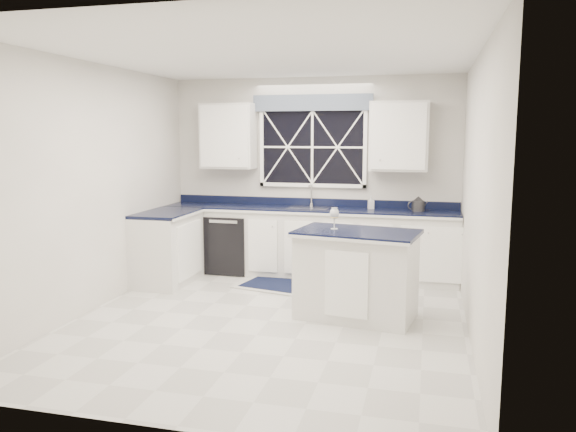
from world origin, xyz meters
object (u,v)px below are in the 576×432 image
(soap_bottle, at_px, (371,202))
(dishwasher, at_px, (232,243))
(island, at_px, (356,274))
(kettle, at_px, (418,204))
(wine_glass, at_px, (334,214))
(faucet, at_px, (311,195))

(soap_bottle, bearing_deg, dishwasher, -176.61)
(island, height_order, kettle, kettle)
(kettle, relative_size, wine_glass, 1.14)
(island, bearing_deg, faucet, 124.74)
(kettle, height_order, soap_bottle, kettle)
(kettle, distance_m, wine_glass, 1.79)
(dishwasher, relative_size, wine_glass, 3.56)
(faucet, xyz_separation_m, kettle, (1.45, -0.17, -0.07))
(dishwasher, xyz_separation_m, kettle, (2.55, 0.02, 0.62))
(wine_glass, relative_size, soap_bottle, 1.35)
(faucet, distance_m, wine_glass, 1.86)
(dishwasher, height_order, kettle, kettle)
(wine_glass, distance_m, soap_bottle, 1.69)
(soap_bottle, bearing_deg, island, -88.92)
(dishwasher, relative_size, faucet, 2.72)
(kettle, distance_m, soap_bottle, 0.62)
(dishwasher, xyz_separation_m, faucet, (1.10, 0.19, 0.69))
(kettle, relative_size, soap_bottle, 1.54)
(faucet, bearing_deg, dishwasher, -169.98)
(dishwasher, xyz_separation_m, island, (1.96, -1.60, 0.06))
(island, distance_m, wine_glass, 0.67)
(faucet, relative_size, soap_bottle, 1.77)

